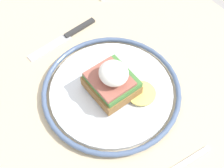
% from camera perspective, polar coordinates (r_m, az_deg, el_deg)
% --- Properties ---
extents(dining_table, '(0.92, 0.69, 0.76)m').
position_cam_1_polar(dining_table, '(0.75, 0.79, -6.61)').
color(dining_table, '#C6B28E').
rests_on(dining_table, ground_plane).
extents(plate, '(0.28, 0.28, 0.02)m').
position_cam_1_polar(plate, '(0.62, -0.00, -1.39)').
color(plate, silver).
rests_on(plate, dining_table).
extents(sandwich, '(0.12, 0.11, 0.08)m').
position_cam_1_polar(sandwich, '(0.58, 0.18, 0.49)').
color(sandwich, olive).
rests_on(sandwich, plate).
extents(knife, '(0.02, 0.18, 0.01)m').
position_cam_1_polar(knife, '(0.72, -8.05, 8.78)').
color(knife, '#2D2D2D').
rests_on(knife, dining_table).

